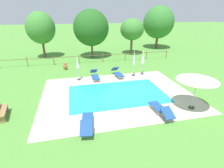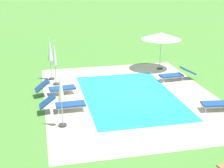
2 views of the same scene
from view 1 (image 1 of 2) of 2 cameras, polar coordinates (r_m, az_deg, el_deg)
name	(u,v)px [view 1 (image 1 of 2)]	position (r m, az deg, el deg)	size (l,w,h in m)	color
ground_plane	(117,94)	(12.87, 1.66, -3.20)	(160.00, 160.00, 0.00)	#518E38
pool_deck_paving	(117,94)	(12.87, 1.66, -3.18)	(10.86, 8.29, 0.01)	beige
swimming_pool_water	(117,94)	(12.87, 1.66, -3.18)	(7.01, 4.44, 0.01)	#23A8C1
pool_coping_rim	(117,94)	(12.87, 1.66, -3.16)	(7.49, 4.92, 0.01)	beige
sun_lounger_north_near_steps	(95,75)	(15.52, -5.66, 2.86)	(0.65, 2.01, 0.84)	navy
sun_lounger_north_mid	(87,122)	(9.26, -8.23, -12.31)	(0.89, 2.11, 0.77)	navy
sun_lounger_north_far	(118,73)	(16.08, 1.90, 3.70)	(0.84, 2.05, 0.85)	navy
sun_lounger_north_end	(160,109)	(10.69, 15.72, -7.84)	(0.73, 2.11, 0.71)	navy
patio_umbrella_open_foreground	(198,77)	(11.31, 26.48, 2.00)	(2.42, 2.42, 2.34)	#383838
patio_umbrella_closed_row_west	(143,58)	(16.64, 10.23, 8.52)	(0.32, 0.32, 2.46)	#383838
patio_umbrella_closed_row_mid_west	(78,64)	(15.24, -11.29, 6.58)	(0.32, 0.32, 2.31)	#383838
patio_umbrella_closed_row_centre	(134,60)	(16.15, 7.31, 7.86)	(0.32, 0.32, 2.44)	#383838
wooden_bench_lawn_side	(0,110)	(11.78, -32.96, -7.31)	(0.69, 1.55, 0.87)	#937047
terracotta_urn_near_fence	(65,66)	(18.69, -15.22, 5.71)	(0.45, 0.45, 0.72)	#B7663D
perimeter_fence	(91,57)	(20.75, -6.96, 8.86)	(19.80, 0.08, 1.05)	brown
tree_far_west	(41,28)	(24.18, -22.54, 16.74)	(3.54, 3.54, 5.71)	brown
tree_west_mid	(91,28)	(22.86, -6.93, 17.94)	(4.42, 4.42, 5.98)	brown
tree_centre	(132,29)	(24.64, 6.65, 17.48)	(3.18, 3.18, 4.84)	brown
tree_east_mid	(159,22)	(29.71, 15.14, 19.07)	(4.77, 4.77, 6.52)	brown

